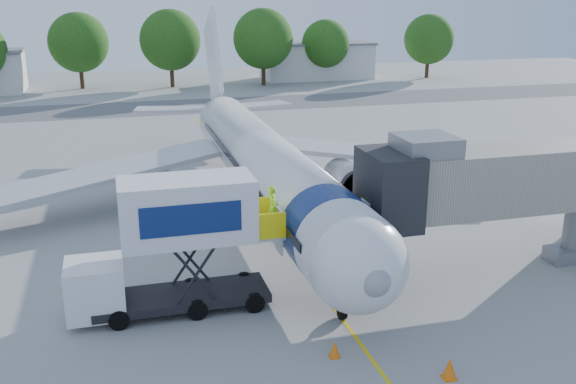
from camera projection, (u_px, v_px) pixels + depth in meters
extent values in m
plane|color=#9C9C99|center=(281.00, 235.00, 34.12)|extent=(160.00, 160.00, 0.00)
cube|color=yellow|center=(281.00, 235.00, 34.12)|extent=(0.15, 70.00, 0.01)
cube|color=#59595B|center=(186.00, 106.00, 72.78)|extent=(120.00, 10.00, 0.01)
cylinder|color=white|center=(267.00, 167.00, 35.99)|extent=(3.70, 28.00, 3.70)
sphere|color=white|center=(358.00, 263.00, 23.10)|extent=(3.70, 3.70, 3.70)
sphere|color=gray|center=(375.00, 281.00, 21.68)|extent=(1.10, 1.10, 1.10)
cone|color=white|center=(217.00, 114.00, 51.64)|extent=(3.70, 6.00, 3.70)
cube|color=white|center=(213.00, 60.00, 51.31)|extent=(0.35, 7.26, 8.29)
cube|color=#B5B8BA|center=(389.00, 154.00, 41.70)|extent=(16.17, 9.32, 1.42)
cube|color=#B5B8BA|center=(102.00, 174.00, 37.13)|extent=(16.17, 9.32, 1.42)
cylinder|color=#999BA0|center=(348.00, 181.00, 39.27)|extent=(2.10, 3.60, 2.10)
cylinder|color=#999BA0|center=(167.00, 195.00, 36.48)|extent=(2.10, 3.60, 2.10)
cube|color=black|center=(362.00, 255.00, 22.69)|extent=(2.60, 1.39, 0.81)
cylinder|color=navy|center=(331.00, 235.00, 25.86)|extent=(3.73, 2.00, 3.73)
cylinder|color=silver|center=(342.00, 301.00, 25.15)|extent=(0.16, 0.16, 1.50)
cylinder|color=black|center=(342.00, 311.00, 25.28)|extent=(0.25, 0.64, 0.64)
cylinder|color=black|center=(296.00, 191.00, 40.17)|extent=(0.35, 0.90, 0.90)
cylinder|color=black|center=(214.00, 198.00, 38.85)|extent=(0.35, 0.90, 0.90)
cube|color=#A3998B|center=(514.00, 178.00, 28.65)|extent=(13.60, 2.60, 2.80)
cube|color=black|center=(389.00, 189.00, 27.11)|extent=(2.00, 3.20, 3.20)
cube|color=slate|center=(426.00, 145.00, 26.98)|extent=(2.40, 2.40, 0.80)
cylinder|color=slate|center=(572.00, 232.00, 30.40)|extent=(0.90, 0.90, 3.00)
cube|color=slate|center=(569.00, 254.00, 30.75)|extent=(2.20, 1.20, 0.70)
cylinder|color=black|center=(553.00, 256.00, 30.52)|extent=(0.30, 0.70, 0.70)
cube|color=black|center=(182.00, 297.00, 25.99)|extent=(7.00, 2.30, 0.35)
cube|color=white|center=(95.00, 288.00, 24.91)|extent=(2.20, 2.20, 2.10)
cube|color=black|center=(94.00, 278.00, 24.78)|extent=(1.90, 2.10, 0.70)
cube|color=white|center=(187.00, 209.00, 24.99)|extent=(5.20, 2.40, 2.50)
cube|color=navy|center=(191.00, 220.00, 23.87)|extent=(3.80, 0.04, 1.20)
cube|color=silver|center=(266.00, 231.00, 26.15)|extent=(1.10, 2.20, 0.10)
cube|color=yellow|center=(272.00, 227.00, 25.02)|extent=(1.10, 0.06, 1.10)
cube|color=yellow|center=(260.00, 210.00, 26.95)|extent=(1.10, 0.06, 1.10)
cylinder|color=black|center=(255.00, 303.00, 25.78)|extent=(0.80, 0.25, 0.80)
cylinder|color=black|center=(244.00, 281.00, 27.71)|extent=(0.80, 0.25, 0.80)
cylinder|color=black|center=(119.00, 320.00, 24.43)|extent=(0.80, 0.25, 0.80)
cylinder|color=black|center=(118.00, 296.00, 26.36)|extent=(0.80, 0.25, 0.80)
imported|color=#8DE017|center=(273.00, 208.00, 25.94)|extent=(0.51, 0.71, 1.83)
cone|color=orange|center=(335.00, 349.00, 22.60)|extent=(0.39, 0.39, 0.62)
cube|color=orange|center=(335.00, 356.00, 22.69)|extent=(0.35, 0.35, 0.04)
cone|color=orange|center=(450.00, 368.00, 21.32)|extent=(0.49, 0.49, 0.77)
cube|color=orange|center=(449.00, 378.00, 21.43)|extent=(0.44, 0.44, 0.04)
cube|color=silver|center=(317.00, 62.00, 96.04)|extent=(16.00, 7.00, 5.00)
cube|color=slate|center=(317.00, 43.00, 95.25)|extent=(16.40, 7.40, 0.30)
cylinder|color=#382314|center=(82.00, 75.00, 85.95)|extent=(0.56, 0.56, 3.53)
sphere|color=#1A4D14|center=(78.00, 42.00, 84.67)|extent=(7.84, 7.84, 7.84)
cylinder|color=#382314|center=(172.00, 74.00, 87.29)|extent=(0.56, 0.56, 3.66)
sphere|color=#1A4D14|center=(170.00, 40.00, 85.97)|extent=(8.12, 8.12, 8.12)
cylinder|color=#382314|center=(263.00, 72.00, 88.99)|extent=(0.56, 0.56, 3.69)
sphere|color=#1A4D14|center=(263.00, 39.00, 87.65)|extent=(8.19, 8.19, 8.19)
cylinder|color=#382314|center=(325.00, 70.00, 93.76)|extent=(0.56, 0.56, 3.09)
sphere|color=#1A4D14|center=(325.00, 44.00, 92.64)|extent=(6.88, 6.88, 6.88)
cylinder|color=#382314|center=(427.00, 67.00, 97.02)|extent=(0.56, 0.56, 3.32)
sphere|color=#1A4D14|center=(429.00, 39.00, 95.82)|extent=(7.37, 7.37, 7.37)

